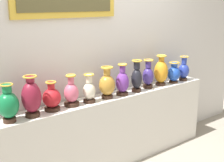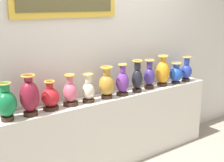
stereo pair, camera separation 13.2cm
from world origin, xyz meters
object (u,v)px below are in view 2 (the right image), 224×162
object	(u,v)px
vase_burgundy	(30,96)
vase_violet	(122,82)
vase_onyx	(137,78)
vase_sapphire	(176,74)
vase_crimson	(50,97)
vase_rose	(70,93)
vase_indigo	(149,76)
vase_ivory	(88,90)
vase_emerald	(6,103)
vase_cobalt	(186,71)
vase_amber	(163,72)
vase_ochre	(107,84)

from	to	relation	value
vase_burgundy	vase_violet	distance (m)	1.11
vase_burgundy	vase_onyx	size ratio (longest dim) A/B	1.02
vase_burgundy	vase_sapphire	size ratio (longest dim) A/B	1.40
vase_crimson	vase_rose	size ratio (longest dim) A/B	0.89
vase_indigo	vase_sapphire	world-z (taller)	vase_indigo
vase_burgundy	vase_sapphire	world-z (taller)	vase_burgundy
vase_ivory	vase_onyx	distance (m)	0.67
vase_crimson	vase_indigo	xyz separation A→B (m)	(1.33, -0.01, 0.03)
vase_ivory	vase_sapphire	bearing A→B (deg)	-0.87
vase_emerald	vase_cobalt	size ratio (longest dim) A/B	1.05
vase_onyx	vase_indigo	world-z (taller)	vase_onyx
vase_emerald	vase_amber	world-z (taller)	vase_amber
vase_indigo	vase_amber	world-z (taller)	vase_amber
vase_amber	vase_rose	bearing A→B (deg)	179.43
vase_violet	vase_amber	bearing A→B (deg)	2.01
vase_ivory	vase_onyx	world-z (taller)	vase_onyx
vase_emerald	vase_ochre	bearing A→B (deg)	0.72
vase_burgundy	vase_onyx	world-z (taller)	vase_burgundy
vase_emerald	vase_onyx	size ratio (longest dim) A/B	0.92
vase_rose	vase_cobalt	distance (m)	1.75
vase_burgundy	vase_sapphire	bearing A→B (deg)	-0.15
vase_rose	vase_indigo	xyz separation A→B (m)	(1.10, -0.01, 0.03)
vase_emerald	vase_rose	distance (m)	0.67
vase_emerald	vase_amber	bearing A→B (deg)	0.77
vase_amber	vase_cobalt	distance (m)	0.42
vase_rose	vase_cobalt	world-z (taller)	vase_cobalt
vase_onyx	vase_ivory	bearing A→B (deg)	178.76
vase_violet	vase_cobalt	size ratio (longest dim) A/B	1.10
vase_burgundy	vase_rose	size ratio (longest dim) A/B	1.19
vase_sapphire	vase_crimson	bearing A→B (deg)	178.63
vase_indigo	vase_cobalt	xyz separation A→B (m)	(0.65, -0.03, -0.02)
vase_ivory	vase_onyx	size ratio (longest dim) A/B	0.81
vase_amber	vase_cobalt	bearing A→B (deg)	-3.65
vase_emerald	vase_indigo	size ratio (longest dim) A/B	0.98
vase_ivory	vase_ochre	bearing A→B (deg)	-0.84
vase_ivory	vase_sapphire	distance (m)	1.34
vase_sapphire	vase_onyx	bearing A→B (deg)	179.49
vase_rose	vase_sapphire	distance (m)	1.55
vase_crimson	vase_cobalt	distance (m)	1.98
vase_crimson	vase_onyx	world-z (taller)	vase_onyx
vase_rose	vase_cobalt	bearing A→B (deg)	-1.31
vase_crimson	vase_ivory	distance (m)	0.43
vase_ivory	vase_sapphire	world-z (taller)	vase_ivory
vase_ochre	vase_indigo	distance (m)	0.66
vase_onyx	vase_sapphire	xyz separation A→B (m)	(0.67, -0.01, -0.04)
vase_emerald	vase_violet	bearing A→B (deg)	0.15
vase_ivory	vase_cobalt	size ratio (longest dim) A/B	0.93
vase_emerald	vase_onyx	bearing A→B (deg)	0.11
vase_onyx	vase_cobalt	world-z (taller)	vase_onyx
vase_ochre	vase_amber	world-z (taller)	vase_amber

